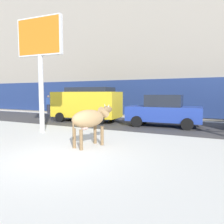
% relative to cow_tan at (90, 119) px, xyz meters
% --- Properties ---
extents(ground_plane, '(120.00, 120.00, 0.00)m').
position_rel_cow_tan_xyz_m(ground_plane, '(-0.10, -1.76, -0.99)').
color(ground_plane, silver).
extents(road_strip, '(60.00, 5.60, 0.01)m').
position_rel_cow_tan_xyz_m(road_strip, '(-0.10, 6.21, -0.99)').
color(road_strip, '#423F3F').
rests_on(road_strip, ground).
extents(building_facade, '(44.00, 6.10, 13.00)m').
position_rel_cow_tan_xyz_m(building_facade, '(-0.10, 12.69, 5.49)').
color(building_facade, '#A39989').
rests_on(building_facade, ground).
extents(cow_tan, '(0.99, 1.93, 1.54)m').
position_rel_cow_tan_xyz_m(cow_tan, '(0.00, 0.00, 0.00)').
color(cow_tan, tan).
rests_on(cow_tan, ground).
extents(billboard, '(2.53, 0.39, 5.56)m').
position_rel_cow_tan_xyz_m(billboard, '(-3.70, 1.42, 3.32)').
color(billboard, silver).
rests_on(billboard, ground).
extents(car_yellow_van, '(4.70, 2.31, 2.32)m').
position_rel_cow_tan_xyz_m(car_yellow_van, '(-3.90, 5.82, 0.25)').
color(car_yellow_van, gold).
rests_on(car_yellow_van, ground).
extents(car_blue_sedan, '(4.29, 2.16, 1.84)m').
position_rel_cow_tan_xyz_m(car_blue_sedan, '(1.33, 5.94, -0.09)').
color(car_blue_sedan, '#233D9E').
rests_on(car_blue_sedan, ground).
extents(pedestrian_near_billboard, '(0.36, 0.24, 1.73)m').
position_rel_cow_tan_xyz_m(pedestrian_near_billboard, '(-10.09, 8.84, -0.11)').
color(pedestrian_near_billboard, '#282833').
rests_on(pedestrian_near_billboard, ground).
extents(pedestrian_by_cars, '(0.36, 0.24, 1.73)m').
position_rel_cow_tan_xyz_m(pedestrian_by_cars, '(-6.62, 8.84, -0.11)').
color(pedestrian_by_cars, '#282833').
rests_on(pedestrian_by_cars, ground).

